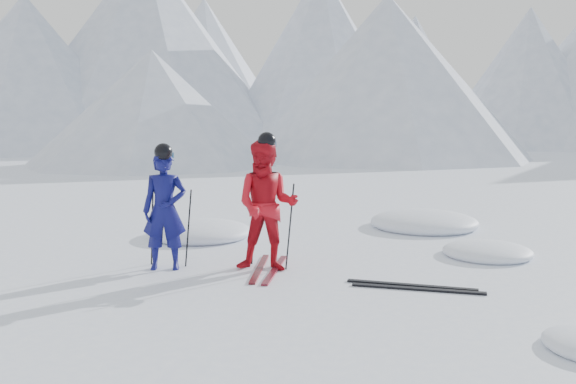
% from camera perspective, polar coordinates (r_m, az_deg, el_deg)
% --- Properties ---
extents(ground, '(160.00, 160.00, 0.00)m').
position_cam_1_polar(ground, '(8.57, 10.30, -8.12)').
color(ground, white).
rests_on(ground, ground).
extents(mountain_range, '(106.15, 62.94, 15.53)m').
position_cam_1_polar(mountain_range, '(44.02, 23.97, 12.13)').
color(mountain_range, '#B2BCD1').
rests_on(mountain_range, ground).
extents(skier_blue, '(0.74, 0.61, 1.74)m').
position_cam_1_polar(skier_blue, '(9.06, -11.46, -1.70)').
color(skier_blue, '#0E0F55').
rests_on(skier_blue, ground).
extents(skier_red, '(1.05, 0.88, 1.90)m').
position_cam_1_polar(skier_red, '(8.81, -1.98, -1.28)').
color(skier_red, red).
rests_on(skier_red, ground).
extents(pole_blue_left, '(0.12, 0.08, 1.16)m').
position_cam_1_polar(pole_blue_left, '(9.38, -12.59, -3.24)').
color(pole_blue_left, black).
rests_on(pole_blue_left, ground).
extents(pole_blue_right, '(0.12, 0.07, 1.16)m').
position_cam_1_polar(pole_blue_right, '(9.21, -9.31, -3.35)').
color(pole_blue_right, black).
rests_on(pole_blue_right, ground).
extents(pole_red_left, '(0.13, 0.10, 1.27)m').
position_cam_1_polar(pole_red_left, '(9.19, -3.22, -2.95)').
color(pole_red_left, black).
rests_on(pole_red_left, ground).
extents(pole_red_right, '(0.13, 0.09, 1.27)m').
position_cam_1_polar(pole_red_right, '(8.90, 0.17, -3.26)').
color(pole_red_right, black).
rests_on(pole_red_right, ground).
extents(ski_worn_left, '(0.47, 1.68, 0.03)m').
position_cam_1_polar(ski_worn_left, '(9.02, -2.68, -7.15)').
color(ski_worn_left, black).
rests_on(ski_worn_left, ground).
extents(ski_worn_right, '(0.35, 1.69, 0.03)m').
position_cam_1_polar(ski_worn_right, '(8.95, -1.22, -7.27)').
color(ski_worn_right, black).
rests_on(ski_worn_right, ground).
extents(ski_loose_a, '(1.70, 0.10, 0.03)m').
position_cam_1_polar(ski_loose_a, '(8.28, 11.46, -8.56)').
color(ski_loose_a, black).
rests_on(ski_loose_a, ground).
extents(ski_loose_b, '(1.70, 0.16, 0.03)m').
position_cam_1_polar(ski_loose_b, '(8.13, 12.06, -8.87)').
color(ski_loose_b, black).
rests_on(ski_loose_b, ground).
extents(snow_lumps, '(7.60, 7.90, 0.48)m').
position_cam_1_polar(snow_lumps, '(11.50, 6.73, -4.22)').
color(snow_lumps, white).
rests_on(snow_lumps, ground).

